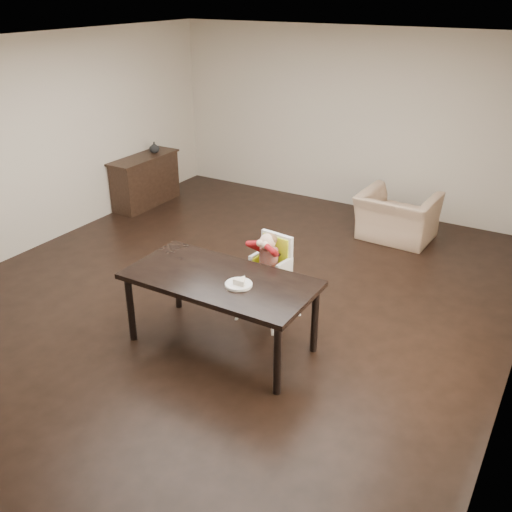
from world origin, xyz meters
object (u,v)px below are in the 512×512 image
Objects in this scene: high_chair at (270,259)px; armchair at (398,209)px; dining_table at (220,285)px; sideboard at (145,181)px.

armchair is (0.49, 2.71, -0.25)m from high_chair.
armchair is (0.64, 3.40, -0.23)m from dining_table.
dining_table is 3.47m from armchair.
high_chair is at bearing 82.25° from armchair.
dining_table is 0.71m from high_chair.
dining_table is 1.79× the size of armchair.
armchair is 3.95m from sideboard.
high_chair is 0.78× the size of sideboard.
sideboard is at bearing 140.32° from dining_table.
armchair reaches higher than sideboard.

